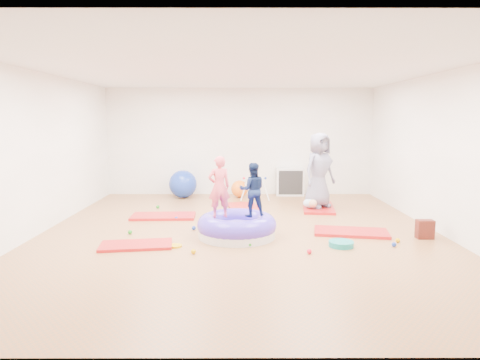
{
  "coord_description": "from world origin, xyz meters",
  "views": [
    {
      "loc": [
        -0.02,
        -7.33,
        1.97
      ],
      "look_at": [
        0.0,
        0.3,
        0.9
      ],
      "focal_mm": 32.0,
      "sensor_mm": 36.0,
      "label": 1
    }
  ],
  "objects": [
    {
      "name": "room",
      "position": [
        0.0,
        0.0,
        1.4
      ],
      "size": [
        7.01,
        8.01,
        2.81
      ],
      "color": "#A26535",
      "rests_on": "ground"
    },
    {
      "name": "gym_mat_front_left",
      "position": [
        -1.64,
        -0.82,
        0.02
      ],
      "size": [
        1.18,
        0.71,
        0.05
      ],
      "primitive_type": "cube",
      "rotation": [
        0.0,
        0.0,
        0.14
      ],
      "color": "#B10022",
      "rests_on": "ground"
    },
    {
      "name": "gym_mat_mid_left",
      "position": [
        -1.56,
        1.21,
        0.03
      ],
      "size": [
        1.3,
        0.68,
        0.05
      ],
      "primitive_type": "cube",
      "rotation": [
        0.0,
        0.0,
        0.04
      ],
      "color": "#B10022",
      "rests_on": "ground"
    },
    {
      "name": "gym_mat_center_back",
      "position": [
        0.1,
        1.96,
        0.03
      ],
      "size": [
        0.82,
        1.35,
        0.05
      ],
      "primitive_type": "cube",
      "rotation": [
        0.0,
        0.0,
        1.72
      ],
      "color": "#B10022",
      "rests_on": "ground"
    },
    {
      "name": "gym_mat_right",
      "position": [
        1.95,
        -0.05,
        0.03
      ],
      "size": [
        1.35,
        0.84,
        0.05
      ],
      "primitive_type": "cube",
      "rotation": [
        0.0,
        0.0,
        -0.18
      ],
      "color": "#B10022",
      "rests_on": "ground"
    },
    {
      "name": "gym_mat_rear_right",
      "position": [
        1.76,
        2.06,
        0.03
      ],
      "size": [
        0.83,
        1.4,
        0.06
      ],
      "primitive_type": "cube",
      "rotation": [
        0.0,
        0.0,
        1.44
      ],
      "color": "#B10022",
      "rests_on": "ground"
    },
    {
      "name": "inflatable_cushion",
      "position": [
        -0.06,
        -0.25,
        0.17
      ],
      "size": [
        1.35,
        1.35,
        0.43
      ],
      "rotation": [
        0.0,
        0.0,
        0.27
      ],
      "color": "silver",
      "rests_on": "ground"
    },
    {
      "name": "child_pink",
      "position": [
        -0.35,
        -0.25,
        0.91
      ],
      "size": [
        0.44,
        0.35,
        1.04
      ],
      "primitive_type": "imported",
      "rotation": [
        0.0,
        0.0,
        3.45
      ],
      "color": "#EB505E",
      "rests_on": "inflatable_cushion"
    },
    {
      "name": "child_navy",
      "position": [
        0.21,
        -0.19,
        0.85
      ],
      "size": [
        0.47,
        0.38,
        0.92
      ],
      "primitive_type": "imported",
      "rotation": [
        0.0,
        0.0,
        3.2
      ],
      "color": "#0F1C41",
      "rests_on": "inflatable_cushion"
    },
    {
      "name": "adult_caregiver",
      "position": [
        1.74,
        2.0,
        0.88
      ],
      "size": [
        0.96,
        0.89,
        1.64
      ],
      "primitive_type": "imported",
      "rotation": [
        0.0,
        0.0,
        0.62
      ],
      "color": "slate",
      "rests_on": "gym_mat_rear_right"
    },
    {
      "name": "infant",
      "position": [
        1.58,
        1.84,
        0.17
      ],
      "size": [
        0.38,
        0.38,
        0.22
      ],
      "color": "#AFCFE7",
      "rests_on": "gym_mat_rear_right"
    },
    {
      "name": "ball_pit_balls",
      "position": [
        -0.05,
        -0.17,
        0.04
      ],
      "size": [
        4.55,
        3.38,
        0.08
      ],
      "color": "#1834A1",
      "rests_on": "ground"
    },
    {
      "name": "exercise_ball_blue",
      "position": [
        -1.45,
        3.44,
        0.35
      ],
      "size": [
        0.71,
        0.71,
        0.71
      ],
      "primitive_type": "sphere",
      "color": "#1834A1",
      "rests_on": "ground"
    },
    {
      "name": "exercise_ball_orange",
      "position": [
        -0.0,
        3.52,
        0.22
      ],
      "size": [
        0.44,
        0.44,
        0.44
      ],
      "primitive_type": "sphere",
      "color": "orange",
      "rests_on": "ground"
    },
    {
      "name": "infant_play_gym",
      "position": [
        0.37,
        3.2,
        0.37
      ],
      "size": [
        0.72,
        0.69,
        0.55
      ],
      "rotation": [
        0.0,
        0.0,
        -0.18
      ],
      "color": "silver",
      "rests_on": "ground"
    },
    {
      "name": "cube_shelf",
      "position": [
        1.32,
        3.79,
        0.36
      ],
      "size": [
        0.73,
        0.36,
        0.73
      ],
      "color": "silver",
      "rests_on": "ground"
    },
    {
      "name": "balance_disc",
      "position": [
        1.59,
        -0.83,
        0.04
      ],
      "size": [
        0.39,
        0.39,
        0.09
      ],
      "primitive_type": "cylinder",
      "color": "#138383",
      "rests_on": "ground"
    },
    {
      "name": "backpack",
      "position": [
        3.1,
        -0.36,
        0.16
      ],
      "size": [
        0.27,
        0.17,
        0.32
      ],
      "primitive_type": "cube",
      "rotation": [
        0.0,
        0.0,
        0.0
      ],
      "color": "maroon",
      "rests_on": "ground"
    },
    {
      "name": "yellow_toy",
      "position": [
        -1.02,
        -0.84,
        0.02
      ],
      "size": [
        0.21,
        0.21,
        0.03
      ],
      "primitive_type": "cylinder",
      "color": "#D7A201",
      "rests_on": "ground"
    }
  ]
}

